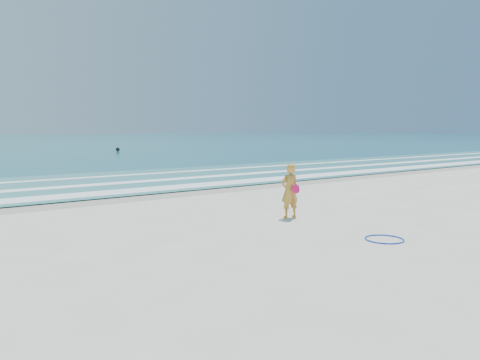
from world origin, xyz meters
TOP-DOWN VIEW (x-y plane):
  - ground at (0.00, 0.00)m, footprint 400.00×400.00m
  - wet_sand at (0.00, 9.00)m, footprint 400.00×2.40m
  - shallow at (0.00, 14.00)m, footprint 400.00×10.00m
  - foam_near at (0.00, 10.30)m, footprint 400.00×1.40m
  - foam_mid at (0.00, 13.20)m, footprint 400.00×0.90m
  - foam_far at (0.00, 16.50)m, footprint 400.00×0.60m
  - hoop at (1.17, -1.01)m, footprint 1.19×1.19m
  - buoy at (11.80, 42.41)m, footprint 0.44×0.44m
  - woman at (1.21, 2.34)m, footprint 0.62×0.45m

SIDE VIEW (x-z plane):
  - ground at x=0.00m, z-range 0.00..0.00m
  - wet_sand at x=0.00m, z-range 0.00..0.00m
  - hoop at x=1.17m, z-range 0.00..0.03m
  - shallow at x=0.00m, z-range 0.04..0.05m
  - foam_near at x=0.00m, z-range 0.05..0.06m
  - foam_mid at x=0.00m, z-range 0.05..0.06m
  - foam_far at x=0.00m, z-range 0.05..0.06m
  - buoy at x=11.80m, z-range 0.04..0.48m
  - woman at x=1.21m, z-range 0.00..1.59m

